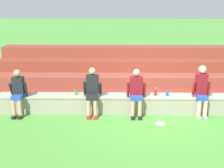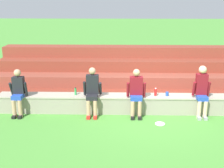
{
  "view_description": "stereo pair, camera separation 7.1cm",
  "coord_description": "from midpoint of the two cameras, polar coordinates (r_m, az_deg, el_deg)",
  "views": [
    {
      "loc": [
        -1.02,
        -7.87,
        3.3
      ],
      "look_at": [
        -1.15,
        0.24,
        0.87
      ],
      "focal_mm": 46.51,
      "sensor_mm": 36.0,
      "label": 1
    },
    {
      "loc": [
        -0.95,
        -7.86,
        3.3
      ],
      "look_at": [
        -1.15,
        0.24,
        0.87
      ],
      "focal_mm": 46.51,
      "sensor_mm": 36.0,
      "label": 2
    }
  ],
  "objects": [
    {
      "name": "water_bottle_near_right",
      "position": [
        8.64,
        -7.43,
        -1.46
      ],
      "size": [
        0.06,
        0.06,
        0.23
      ],
      "color": "green",
      "rests_on": "stone_seating_wall"
    },
    {
      "name": "plastic_cup_middle",
      "position": [
        8.65,
        10.53,
        -1.9
      ],
      "size": [
        0.09,
        0.09,
        0.12
      ],
      "primitive_type": "cylinder",
      "color": "blue",
      "rests_on": "stone_seating_wall"
    },
    {
      "name": "water_bottle_mid_right",
      "position": [
        8.6,
        8.31,
        -1.56
      ],
      "size": [
        0.08,
        0.08,
        0.23
      ],
      "color": "red",
      "rests_on": "stone_seating_wall"
    },
    {
      "name": "brick_bleachers",
      "position": [
        10.62,
        6.24,
        1.69
      ],
      "size": [
        10.61,
        2.76,
        1.53
      ],
      "color": "brown",
      "rests_on": "ground"
    },
    {
      "name": "person_left_of_center",
      "position": [
        8.31,
        -4.13,
        -1.29
      ],
      "size": [
        0.53,
        0.58,
        1.4
      ],
      "color": "tan",
      "rests_on": "ground"
    },
    {
      "name": "frisbee",
      "position": [
        8.05,
        9.2,
        -7.69
      ],
      "size": [
        0.26,
        0.26,
        0.02
      ],
      "primitive_type": "cylinder",
      "color": "white",
      "rests_on": "ground"
    },
    {
      "name": "stone_seating_wall",
      "position": [
        8.71,
        7.39,
        -3.77
      ],
      "size": [
        9.08,
        0.53,
        0.53
      ],
      "color": "gray",
      "rests_on": "ground"
    },
    {
      "name": "person_far_left",
      "position": [
        8.72,
        -18.25,
        -1.45
      ],
      "size": [
        0.5,
        0.54,
        1.35
      ],
      "color": "tan",
      "rests_on": "ground"
    },
    {
      "name": "person_right_of_center",
      "position": [
        8.61,
        16.99,
        -1.07
      ],
      "size": [
        0.49,
        0.56,
        1.47
      ],
      "color": "beige",
      "rests_on": "ground"
    },
    {
      "name": "person_center",
      "position": [
        8.25,
        4.55,
        -1.5
      ],
      "size": [
        0.55,
        0.52,
        1.38
      ],
      "color": "tan",
      "rests_on": "ground"
    },
    {
      "name": "ground_plane",
      "position": [
        8.59,
        7.49,
        -6.09
      ],
      "size": [
        80.0,
        80.0,
        0.0
      ],
      "primitive_type": "plane",
      "color": "#4C9338"
    }
  ]
}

